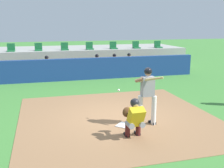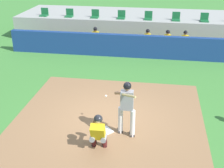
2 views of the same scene
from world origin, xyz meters
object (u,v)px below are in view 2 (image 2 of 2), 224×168
at_px(dugout_player_0, 95,38).
at_px(stadium_seat_0, 44,14).
at_px(dugout_player_3, 185,42).
at_px(home_plate, 105,131).
at_px(batter_at_plate, 127,106).
at_px(stadium_seat_1, 69,15).
at_px(stadium_seat_4, 148,17).
at_px(catcher_crouched, 98,131).
at_px(stadium_seat_2, 95,15).
at_px(stadium_seat_6, 204,19).
at_px(dugout_player_2, 167,42).
at_px(dugout_player_1, 147,41).
at_px(stadium_seat_3, 121,16).
at_px(stadium_seat_5, 176,18).

bearing_deg(dugout_player_0, stadium_seat_0, 150.97).
relative_size(dugout_player_0, dugout_player_3, 1.00).
bearing_deg(home_plate, dugout_player_0, 103.94).
relative_size(batter_at_plate, stadium_seat_0, 3.76).
distance_m(stadium_seat_1, stadium_seat_4, 4.88).
bearing_deg(batter_at_plate, home_plate, 175.78).
height_order(home_plate, stadium_seat_1, stadium_seat_1).
height_order(batter_at_plate, stadium_seat_4, stadium_seat_4).
xyz_separation_m(home_plate, dugout_player_3, (2.91, 8.14, 0.65)).
xyz_separation_m(catcher_crouched, dugout_player_0, (-2.00, 9.03, 0.06)).
relative_size(stadium_seat_2, stadium_seat_6, 1.00).
bearing_deg(stadium_seat_6, dugout_player_2, -135.67).
distance_m(home_plate, catcher_crouched, 1.06).
xyz_separation_m(stadium_seat_1, stadium_seat_2, (1.63, 0.00, 0.00)).
height_order(dugout_player_2, stadium_seat_2, stadium_seat_2).
xyz_separation_m(batter_at_plate, dugout_player_2, (1.29, 8.20, -0.36)).
xyz_separation_m(home_plate, batter_at_plate, (0.69, -0.05, 1.01)).
distance_m(home_plate, stadium_seat_4, 10.32).
relative_size(home_plate, stadium_seat_1, 0.92).
relative_size(dugout_player_0, stadium_seat_1, 2.71).
bearing_deg(dugout_player_3, dugout_player_1, 180.00).
relative_size(stadium_seat_2, stadium_seat_3, 1.00).
relative_size(dugout_player_3, stadium_seat_3, 2.71).
bearing_deg(dugout_player_0, stadium_seat_5, 24.53).
height_order(home_plate, stadium_seat_2, stadium_seat_2).
relative_size(stadium_seat_0, stadium_seat_4, 1.00).
bearing_deg(stadium_seat_1, stadium_seat_2, 0.00).
bearing_deg(batter_at_plate, dugout_player_1, 88.57).
distance_m(home_plate, dugout_player_2, 8.41).
bearing_deg(home_plate, dugout_player_2, 76.34).
xyz_separation_m(catcher_crouched, dugout_player_2, (2.00, 9.03, 0.06)).
height_order(catcher_crouched, dugout_player_3, dugout_player_3).
xyz_separation_m(dugout_player_0, stadium_seat_6, (6.08, 2.03, 0.86)).
relative_size(home_plate, stadium_seat_3, 0.92).
height_order(stadium_seat_0, stadium_seat_3, same).
xyz_separation_m(batter_at_plate, dugout_player_0, (-2.71, 8.20, -0.36)).
bearing_deg(stadium_seat_6, stadium_seat_4, 180.00).
bearing_deg(stadium_seat_6, catcher_crouched, -110.24).
bearing_deg(dugout_player_2, batter_at_plate, -98.94).
bearing_deg(batter_at_plate, stadium_seat_4, 89.32).
xyz_separation_m(dugout_player_1, dugout_player_3, (2.01, 0.00, 0.00)).
relative_size(dugout_player_2, stadium_seat_1, 2.71).
bearing_deg(stadium_seat_4, catcher_crouched, -94.29).
bearing_deg(stadium_seat_4, dugout_player_3, -44.16).
bearing_deg(stadium_seat_3, catcher_crouched, -85.89).
xyz_separation_m(batter_at_plate, stadium_seat_0, (-6.38, 10.23, 0.50)).
relative_size(home_plate, stadium_seat_0, 0.92).
bearing_deg(dugout_player_2, stadium_seat_4, 119.83).
relative_size(dugout_player_0, dugout_player_1, 1.00).
height_order(home_plate, batter_at_plate, batter_at_plate).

